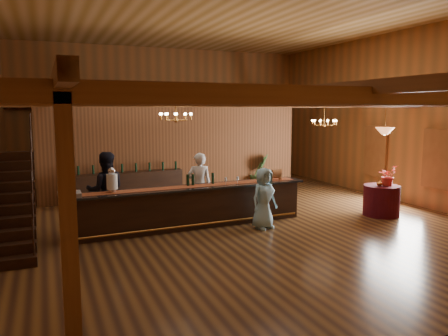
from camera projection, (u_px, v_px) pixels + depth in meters
name	position (u px, v px, depth m)	size (l,w,h in m)	color
floor	(230.00, 217.00, 12.19)	(14.00, 14.00, 0.00)	brown
ceiling	(231.00, 13.00, 11.46)	(14.00, 14.00, 0.00)	#AF824B
wall_back	(164.00, 115.00, 18.23)	(12.00, 0.10, 5.50)	#99582B
wall_right	(401.00, 117.00, 14.10)	(0.10, 14.00, 5.50)	#99582B
beam_grid	(223.00, 101.00, 12.22)	(11.90, 13.90, 0.39)	brown
support_posts	(238.00, 163.00, 11.52)	(9.20, 10.20, 3.20)	brown
partition_wall	(177.00, 152.00, 15.00)	(9.00, 0.18, 3.10)	brown
window_right_front	(438.00, 159.00, 12.78)	(0.12, 1.05, 1.75)	white
window_right_back	(376.00, 151.00, 15.16)	(0.12, 1.05, 1.75)	white
staircase	(10.00, 204.00, 9.31)	(1.00, 2.80, 2.00)	black
backroom_boxes	(168.00, 173.00, 17.04)	(4.10, 0.60, 1.10)	black
tasting_bar	(192.00, 206.00, 11.17)	(6.31, 1.08, 1.06)	black
beverage_dispenser	(112.00, 180.00, 10.27)	(0.26, 0.26, 0.60)	silver
glass_rack_tray	(69.00, 194.00, 9.81)	(0.50, 0.50, 0.10)	gray
raffle_drum	(276.00, 174.00, 12.06)	(0.34, 0.24, 0.30)	#9D592F
bar_bottle_0	(188.00, 180.00, 11.16)	(0.07, 0.07, 0.30)	black
bar_bottle_1	(193.00, 180.00, 11.22)	(0.07, 0.07, 0.30)	black
bar_bottle_2	(213.00, 178.00, 11.45)	(0.07, 0.07, 0.30)	black
backbar_shelf	(130.00, 187.00, 14.13)	(3.52, 0.55, 0.99)	black
round_table	(381.00, 200.00, 12.37)	(1.00, 1.00, 0.86)	#3E0A14
chandelier_left	(176.00, 116.00, 10.59)	(0.80, 0.80, 0.52)	#AE6E2B
chandelier_right	(324.00, 122.00, 14.29)	(0.80, 0.80, 0.78)	#AE6E2B
pendant_lamp	(385.00, 131.00, 12.11)	(0.52, 0.52, 0.90)	#AE6E2B
bartender	(199.00, 186.00, 12.03)	(0.66, 0.44, 1.82)	silver
staff_second	(106.00, 191.00, 10.90)	(0.95, 0.74, 1.96)	black
guest	(264.00, 198.00, 10.98)	(0.76, 0.49, 1.55)	#8FC7DE
floor_plant	(260.00, 173.00, 16.05)	(0.76, 0.61, 1.37)	#2E4F23
table_flowers	(387.00, 175.00, 12.24)	(0.52, 0.45, 0.58)	red
table_vase	(380.00, 181.00, 12.20)	(0.13, 0.13, 0.27)	#AE6E2B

